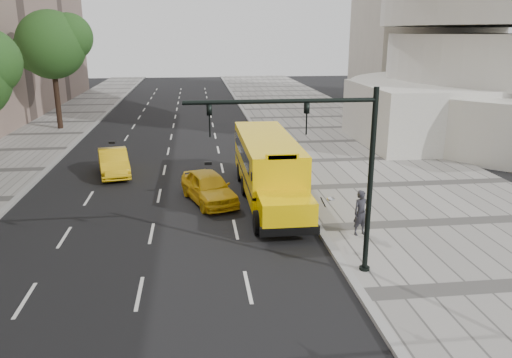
{
  "coord_description": "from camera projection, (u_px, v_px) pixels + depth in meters",
  "views": [
    {
      "loc": [
        0.98,
        -24.61,
        8.03
      ],
      "look_at": [
        3.5,
        -4.0,
        1.9
      ],
      "focal_mm": 35.0,
      "sensor_mm": 36.0,
      "label": 1
    }
  ],
  "objects": [
    {
      "name": "taxi_near",
      "position": [
        209.0,
        187.0,
        24.33
      ],
      "size": [
        3.07,
        4.8,
        1.52
      ],
      "primitive_type": "imported",
      "rotation": [
        0.0,
        0.0,
        0.31
      ],
      "color": "gold",
      "rests_on": "ground"
    },
    {
      "name": "school_bus",
      "position": [
        268.0,
        162.0,
        24.97
      ],
      "size": [
        2.96,
        11.56,
        3.19
      ],
      "color": "#FFCD03",
      "rests_on": "ground"
    },
    {
      "name": "sidewalk_museum",
      "position": [
        403.0,
        185.0,
        26.96
      ],
      "size": [
        12.0,
        140.0,
        0.15
      ],
      "primitive_type": "cube",
      "color": "gray",
      "rests_on": "ground"
    },
    {
      "name": "ground",
      "position": [
        179.0,
        195.0,
        25.59
      ],
      "size": [
        140.0,
        140.0,
        0.0
      ],
      "primitive_type": "plane",
      "color": "black",
      "rests_on": "ground"
    },
    {
      "name": "taxi_far",
      "position": [
        114.0,
        162.0,
        29.03
      ],
      "size": [
        2.5,
        4.75,
        1.49
      ],
      "primitive_type": "imported",
      "rotation": [
        0.0,
        0.0,
        0.21
      ],
      "color": "gold",
      "rests_on": "ground"
    },
    {
      "name": "traffic_signal",
      "position": [
        329.0,
        160.0,
        15.95
      ],
      "size": [
        6.18,
        0.36,
        6.4
      ],
      "color": "black",
      "rests_on": "ground"
    },
    {
      "name": "pedestrian",
      "position": [
        361.0,
        213.0,
        19.96
      ],
      "size": [
        0.76,
        0.58,
        1.86
      ],
      "primitive_type": "imported",
      "rotation": [
        0.0,
        0.0,
        0.22
      ],
      "color": "#27262D",
      "rests_on": "sidewalk_museum"
    },
    {
      "name": "tree_c",
      "position": [
        53.0,
        44.0,
        40.63
      ],
      "size": [
        6.22,
        5.53,
        9.81
      ],
      "color": "black",
      "rests_on": "ground"
    },
    {
      "name": "curb_museum",
      "position": [
        294.0,
        189.0,
        26.26
      ],
      "size": [
        0.3,
        140.0,
        0.15
      ],
      "primitive_type": "cube",
      "color": "gray",
      "rests_on": "ground"
    },
    {
      "name": "curb_far",
      "position": [
        16.0,
        200.0,
        24.63
      ],
      "size": [
        0.3,
        140.0,
        0.15
      ],
      "primitive_type": "cube",
      "color": "gray",
      "rests_on": "ground"
    }
  ]
}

